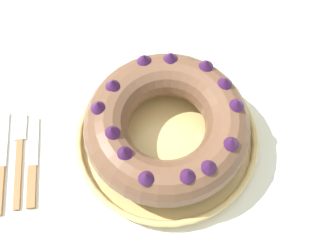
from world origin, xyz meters
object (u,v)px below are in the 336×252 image
(serving_dish, at_px, (168,139))
(bundt_cake, at_px, (168,126))
(fork, at_px, (19,153))
(cake_knife, at_px, (32,168))
(serving_knife, at_px, (1,169))

(serving_dish, xyz_separation_m, bundt_cake, (0.00, 0.00, 0.06))
(serving_dish, distance_m, fork, 0.29)
(bundt_cake, bearing_deg, fork, 179.64)
(bundt_cake, xyz_separation_m, fork, (-0.29, 0.00, -0.07))
(cake_knife, bearing_deg, serving_knife, 174.14)
(serving_dish, xyz_separation_m, fork, (-0.29, 0.00, -0.01))
(fork, height_order, cake_knife, cake_knife)
(serving_knife, height_order, cake_knife, same)
(bundt_cake, height_order, serving_knife, bundt_cake)
(serving_dish, distance_m, serving_knife, 0.32)
(serving_knife, bearing_deg, serving_dish, 5.57)
(bundt_cake, relative_size, fork, 1.55)
(serving_dish, bearing_deg, bundt_cake, 30.86)
(fork, distance_m, serving_knife, 0.04)
(bundt_cake, xyz_separation_m, cake_knife, (-0.26, -0.03, -0.07))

